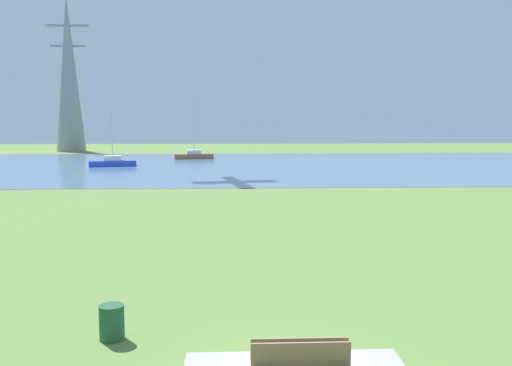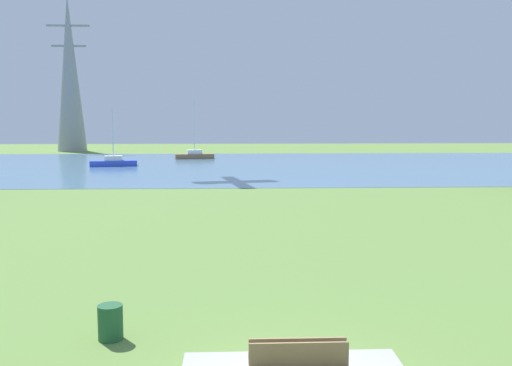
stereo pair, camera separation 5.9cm
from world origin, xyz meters
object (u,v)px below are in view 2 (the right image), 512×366
(sailboat_blue, at_px, (114,162))
(bench_facing_water, at_px, (296,361))
(electricity_pylon, at_px, (70,73))
(litter_bin, at_px, (110,322))
(sailboat_brown, at_px, (194,155))

(sailboat_blue, bearing_deg, bench_facing_water, -74.38)
(bench_facing_water, xyz_separation_m, electricity_pylon, (-25.85, 76.99, 11.36))
(bench_facing_water, xyz_separation_m, litter_bin, (-3.96, 2.36, -0.07))
(sailboat_blue, distance_m, electricity_pylon, 32.60)
(electricity_pylon, bearing_deg, litter_bin, -73.65)
(sailboat_blue, bearing_deg, litter_bin, -78.20)
(electricity_pylon, bearing_deg, sailboat_brown, -40.88)
(bench_facing_water, relative_size, sailboat_brown, 0.23)
(litter_bin, distance_m, sailboat_brown, 57.43)
(litter_bin, bearing_deg, sailboat_brown, 91.97)
(bench_facing_water, bearing_deg, litter_bin, 149.24)
(bench_facing_water, height_order, sailboat_blue, sailboat_blue)
(sailboat_brown, distance_m, electricity_pylon, 28.69)
(bench_facing_water, xyz_separation_m, sailboat_brown, (-5.93, 59.75, 0.00))
(litter_bin, distance_m, sailboat_blue, 47.62)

